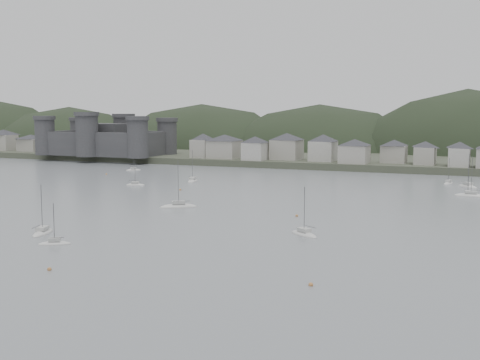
% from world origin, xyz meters
% --- Properties ---
extents(ground, '(900.00, 900.00, 0.00)m').
position_xyz_m(ground, '(0.00, 0.00, 0.00)').
color(ground, slate).
rests_on(ground, ground).
extents(far_shore_land, '(900.00, 250.00, 3.00)m').
position_xyz_m(far_shore_land, '(0.00, 295.00, 1.50)').
color(far_shore_land, '#383D2D').
rests_on(far_shore_land, ground).
extents(forested_ridge, '(851.55, 103.94, 102.57)m').
position_xyz_m(forested_ridge, '(4.83, 269.40, -11.28)').
color(forested_ridge, black).
rests_on(forested_ridge, ground).
extents(castle, '(66.00, 43.00, 20.00)m').
position_xyz_m(castle, '(-120.00, 179.80, 10.96)').
color(castle, '#38373A').
rests_on(castle, far_shore_land).
extents(waterfront_town, '(451.48, 28.46, 12.92)m').
position_xyz_m(waterfront_town, '(50.59, 183.34, 8.66)').
color(waterfront_town, '#A4A296').
rests_on(waterfront_town, far_shore_land).
extents(moored_fleet, '(262.21, 168.58, 13.39)m').
position_xyz_m(moored_fleet, '(-6.39, 58.79, 0.18)').
color(moored_fleet, silver).
rests_on(moored_fleet, ground).
extents(mooring_buoys, '(167.42, 126.20, 0.70)m').
position_xyz_m(mooring_buoys, '(1.90, 56.87, 0.15)').
color(mooring_buoys, '#B1733B').
rests_on(mooring_buoys, ground).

